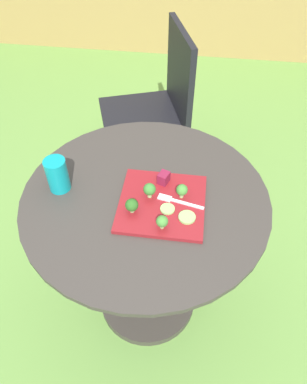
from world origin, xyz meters
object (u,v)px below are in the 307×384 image
patio_chair (159,101)px  fork (176,201)px  drinking_glass (58,175)px  salad_plate (162,203)px

patio_chair → fork: (0.17, -0.90, 0.22)m
drinking_glass → fork: (0.40, -0.03, -0.04)m
salad_plate → drinking_glass: size_ratio=2.30×
patio_chair → drinking_glass: patio_chair is taller
drinking_glass → fork: bearing=-3.9°
drinking_glass → fork: size_ratio=0.78×
patio_chair → fork: size_ratio=5.85×
patio_chair → drinking_glass: size_ratio=7.51×
salad_plate → fork: (0.05, 0.01, 0.01)m
drinking_glass → salad_plate: bearing=-5.7°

